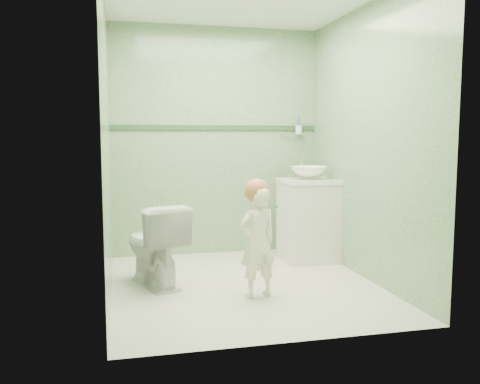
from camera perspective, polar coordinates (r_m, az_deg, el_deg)
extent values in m
plane|color=silver|center=(4.40, 0.46, -10.35)|extent=(2.50, 2.50, 0.00)
cube|color=#688D64|center=(5.44, -2.67, 5.64)|extent=(2.20, 0.04, 2.40)
cube|color=#688D64|center=(3.02, 6.13, 5.10)|extent=(2.20, 0.04, 2.40)
cube|color=#688D64|center=(4.10, -14.70, 5.23)|extent=(0.04, 2.50, 2.40)
cube|color=#688D64|center=(4.61, 13.94, 5.35)|extent=(0.04, 2.50, 2.40)
cube|color=#2B4C2D|center=(5.43, -2.66, 7.22)|extent=(2.20, 0.02, 0.05)
cube|color=silver|center=(5.21, 7.64, -3.28)|extent=(0.52, 0.50, 0.80)
cube|color=white|center=(5.16, 7.70, 1.22)|extent=(0.54, 0.52, 0.04)
imported|color=white|center=(5.15, 7.72, 2.15)|extent=(0.37, 0.37, 0.13)
cylinder|color=silver|center=(5.34, 6.96, 2.90)|extent=(0.03, 0.03, 0.18)
cylinder|color=silver|center=(5.28, 7.16, 3.73)|extent=(0.02, 0.12, 0.02)
cylinder|color=silver|center=(5.61, 5.94, 6.45)|extent=(0.26, 0.02, 0.02)
cylinder|color=silver|center=(5.61, 6.60, 6.95)|extent=(0.07, 0.07, 0.09)
cylinder|color=#BF3A31|center=(5.62, 6.67, 7.66)|extent=(0.01, 0.01, 0.17)
cylinder|color=#2240BE|center=(5.60, 6.54, 7.67)|extent=(0.01, 0.01, 0.17)
cylinder|color=purple|center=(5.60, 6.66, 7.67)|extent=(0.01, 0.01, 0.17)
imported|color=white|center=(4.37, -9.59, -5.82)|extent=(0.60, 0.78, 0.70)
imported|color=white|center=(3.99, 1.99, -5.65)|extent=(0.36, 0.29, 0.87)
sphere|color=#C06940|center=(3.95, 1.91, 0.12)|extent=(0.19, 0.19, 0.19)
cylinder|color=#127B63|center=(3.88, 4.00, -1.88)|extent=(0.04, 0.14, 0.06)
cube|color=white|center=(3.88, 2.86, -1.26)|extent=(0.03, 0.02, 0.02)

